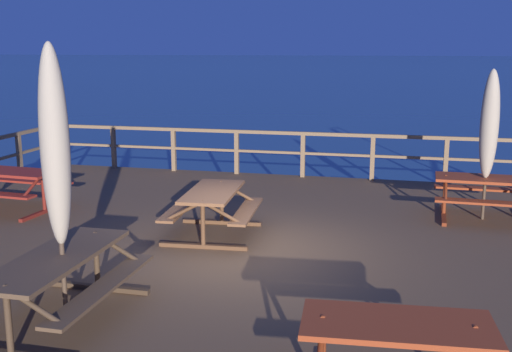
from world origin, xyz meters
The scene contains 10 objects.
ground_plane centered at (0.00, 0.00, 0.00)m, with size 600.00×600.00×0.00m, color navy.
wooden_deck centered at (0.00, 0.00, 0.39)m, with size 13.40×11.69×0.79m, color brown.
railing_waterside_far centered at (0.00, 5.69, 1.53)m, with size 13.20×0.10×1.09m.
picnic_table_front_left centered at (2.32, -3.65, 1.34)m, with size 1.73×1.52×0.78m.
picnic_table_mid_centre centered at (3.78, 2.79, 1.34)m, with size 1.80×1.46×0.78m.
picnic_table_front_right centered at (-0.69, 0.69, 1.34)m, with size 1.52×1.81×0.78m.
picnic_table_mid_right centered at (-1.43, -2.79, 1.35)m, with size 1.41×2.18×0.78m.
picnic_table_mid_left centered at (-5.08, 1.39, 1.35)m, with size 2.25×1.56×0.78m.
patio_umbrella_tall_mid_left centered at (3.77, 2.77, 2.50)m, with size 0.32×0.32×2.69m.
patio_umbrella_short_back centered at (-1.39, -2.72, 2.77)m, with size 0.32×0.32×3.12m.
Camera 1 is at (2.28, -8.65, 3.84)m, focal length 43.24 mm.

